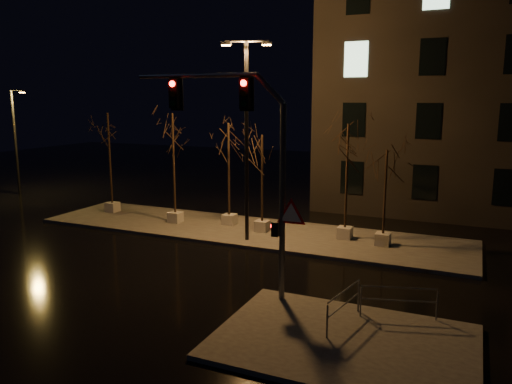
% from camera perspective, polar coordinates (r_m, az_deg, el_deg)
% --- Properties ---
extents(ground, '(90.00, 90.00, 0.00)m').
position_cam_1_polar(ground, '(20.34, -8.60, -8.63)').
color(ground, black).
rests_on(ground, ground).
extents(median, '(22.00, 5.00, 0.15)m').
position_cam_1_polar(median, '(25.34, -1.29, -4.46)').
color(median, '#45423D').
rests_on(median, ground).
extents(sidewalk_corner, '(7.00, 5.00, 0.15)m').
position_cam_1_polar(sidewalk_corner, '(14.54, 10.00, -16.49)').
color(sidewalk_corner, '#45423D').
rests_on(sidewalk_corner, ground).
extents(tree_0, '(1.80, 1.80, 5.89)m').
position_cam_1_polar(tree_0, '(29.79, -16.49, 6.24)').
color(tree_0, '#AEAAA2').
rests_on(tree_0, median).
extents(tree_1, '(1.80, 1.80, 5.94)m').
position_cam_1_polar(tree_1, '(26.43, -9.47, 6.10)').
color(tree_1, '#AEAAA2').
rests_on(tree_1, median).
extents(tree_2, '(1.80, 1.80, 5.45)m').
position_cam_1_polar(tree_2, '(25.62, -3.15, 5.26)').
color(tree_2, '#AEAAA2').
rests_on(tree_2, median).
extents(tree_3, '(1.80, 1.80, 4.92)m').
position_cam_1_polar(tree_3, '(24.26, 0.71, 4.03)').
color(tree_3, '#AEAAA2').
rests_on(tree_3, median).
extents(tree_4, '(1.80, 1.80, 5.54)m').
position_cam_1_polar(tree_4, '(23.33, 10.42, 4.76)').
color(tree_4, '#AEAAA2').
rests_on(tree_4, median).
extents(tree_5, '(1.80, 1.80, 4.43)m').
position_cam_1_polar(tree_5, '(22.70, 14.64, 2.30)').
color(tree_5, '#AEAAA2').
rests_on(tree_5, median).
extents(traffic_signal_mast, '(6.01, 0.46, 7.34)m').
position_cam_1_polar(traffic_signal_mast, '(16.14, -0.95, 4.58)').
color(traffic_signal_mast, '#56585D').
rests_on(traffic_signal_mast, sidewalk_corner).
extents(streetlight_main, '(2.20, 0.98, 9.04)m').
position_cam_1_polar(streetlight_main, '(22.67, -1.09, 7.33)').
color(streetlight_main, black).
rests_on(streetlight_main, median).
extents(streetlight_far, '(1.43, 0.31, 7.29)m').
position_cam_1_polar(streetlight_far, '(38.73, -25.74, 5.64)').
color(streetlight_far, black).
rests_on(streetlight_far, ground).
extents(guard_rail_a, '(2.19, 0.67, 0.98)m').
position_cam_1_polar(guard_rail_a, '(15.86, 16.00, -11.54)').
color(guard_rail_a, '#56585D').
rests_on(guard_rail_a, sidewalk_corner).
extents(guard_rail_b, '(0.45, 2.16, 1.04)m').
position_cam_1_polar(guard_rail_b, '(15.11, 10.02, -12.29)').
color(guard_rail_b, '#56585D').
rests_on(guard_rail_b, sidewalk_corner).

